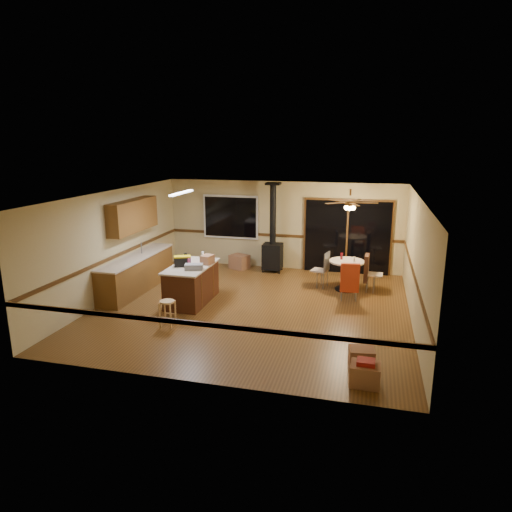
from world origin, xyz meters
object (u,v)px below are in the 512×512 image
(kitchen_island, at_px, (192,284))
(chair_left, at_px, (324,266))
(box_corner_b, at_px, (361,358))
(bar_stool, at_px, (168,313))
(toolbox_grey, at_px, (194,267))
(blue_bucket, at_px, (188,305))
(chair_right, at_px, (368,268))
(box_corner_a, at_px, (365,374))
(box_under_window, at_px, (239,262))
(wood_stove, at_px, (273,247))
(dining_table, at_px, (347,270))
(chair_near, at_px, (350,278))
(toolbox_black, at_px, (183,262))

(kitchen_island, xyz_separation_m, chair_left, (2.91, 1.90, 0.14))
(box_corner_b, bearing_deg, bar_stool, 167.89)
(toolbox_grey, height_order, blue_bucket, toolbox_grey)
(chair_left, xyz_separation_m, box_corner_b, (1.11, -4.23, -0.42))
(kitchen_island, distance_m, toolbox_grey, 0.62)
(bar_stool, distance_m, chair_right, 5.21)
(toolbox_grey, xyz_separation_m, box_corner_b, (3.83, -2.03, -0.79))
(toolbox_grey, relative_size, box_corner_a, 0.88)
(chair_right, xyz_separation_m, box_under_window, (-3.75, 1.21, -0.39))
(wood_stove, bearing_deg, box_corner_b, -63.19)
(kitchen_island, xyz_separation_m, box_under_window, (0.27, 3.09, -0.24))
(wood_stove, distance_m, dining_table, 2.54)
(blue_bucket, xyz_separation_m, chair_near, (3.50, 1.52, 0.47))
(toolbox_grey, relative_size, chair_left, 0.79)
(toolbox_black, bearing_deg, chair_near, 15.21)
(wood_stove, distance_m, box_corner_b, 6.06)
(bar_stool, bearing_deg, chair_right, 40.29)
(box_corner_a, bearing_deg, toolbox_grey, 146.20)
(blue_bucket, height_order, dining_table, dining_table)
(box_corner_a, bearing_deg, wood_stove, 115.11)
(box_under_window, bearing_deg, box_corner_a, -57.52)
(box_corner_b, bearing_deg, box_under_window, 124.64)
(toolbox_grey, relative_size, dining_table, 0.45)
(chair_left, bearing_deg, bar_stool, -130.17)
(chair_left, distance_m, box_under_window, 2.92)
(chair_left, distance_m, box_corner_a, 4.97)
(kitchen_island, xyz_separation_m, box_corner_a, (4.09, -2.91, -0.28))
(blue_bucket, bearing_deg, box_corner_a, -30.52)
(kitchen_island, xyz_separation_m, chair_right, (4.03, 1.88, 0.14))
(blue_bucket, xyz_separation_m, dining_table, (3.37, 2.40, 0.40))
(bar_stool, distance_m, box_corner_b, 4.05)
(kitchen_island, relative_size, toolbox_grey, 4.13)
(blue_bucket, bearing_deg, chair_right, 32.27)
(box_corner_a, bearing_deg, chair_near, 96.85)
(chair_left, bearing_deg, box_corner_b, -75.30)
(chair_left, relative_size, box_corner_b, 1.23)
(blue_bucket, xyz_separation_m, chair_right, (3.89, 2.46, 0.47))
(kitchen_island, distance_m, wood_stove, 3.33)
(dining_table, bearing_deg, chair_near, -82.04)
(toolbox_grey, height_order, chair_right, toolbox_grey)
(dining_table, relative_size, chair_right, 1.28)
(box_under_window, distance_m, box_corner_b, 6.59)
(toolbox_black, height_order, box_corner_a, toolbox_black)
(bar_stool, relative_size, dining_table, 0.61)
(toolbox_black, xyz_separation_m, box_corner_b, (4.19, -2.24, -0.84))
(kitchen_island, relative_size, toolbox_black, 4.39)
(box_under_window, bearing_deg, box_corner_b, -55.36)
(wood_stove, height_order, dining_table, wood_stove)
(toolbox_grey, relative_size, chair_near, 0.58)
(kitchen_island, height_order, toolbox_black, toolbox_black)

